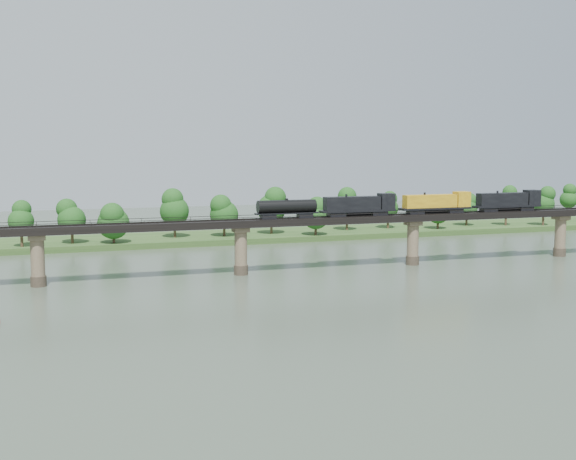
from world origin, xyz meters
name	(u,v)px	position (x,y,z in m)	size (l,w,h in m)	color
ground	(286,305)	(0.00, 0.00, 0.00)	(400.00, 400.00, 0.00)	#374536
far_bank	(192,239)	(0.00, 85.00, 0.80)	(300.00, 24.00, 1.60)	#2A491D
bridge	(241,249)	(0.00, 30.00, 5.46)	(236.00, 30.00, 11.50)	#473A2D
bridge_superstructure	(241,218)	(0.00, 30.00, 11.79)	(220.00, 4.90, 0.75)	black
far_treeline	(164,212)	(-8.21, 80.52, 8.83)	(289.06, 17.54, 13.60)	#382619
freight_train	(411,204)	(39.28, 30.00, 13.80)	(69.95, 2.73, 4.81)	black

